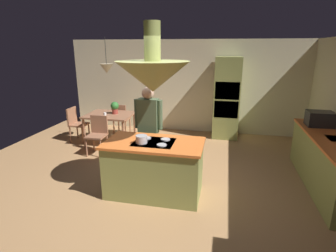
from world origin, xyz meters
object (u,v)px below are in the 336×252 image
at_px(kitchen_island, 154,168).
at_px(microwave_on_counter, 320,119).
at_px(cooking_pot_on_cooktop, 142,139).
at_px(person_at_island, 149,125).
at_px(chair_facing_island, 98,132).
at_px(cup_on_table, 105,114).
at_px(dining_table, 110,118).
at_px(potted_plant_on_table, 115,107).
at_px(chair_by_back_wall, 121,117).
at_px(chair_at_corner, 76,122).
at_px(oven_tower, 227,98).

bearing_deg(kitchen_island, microwave_on_counter, 28.48).
height_order(kitchen_island, cooking_pot_on_cooktop, cooking_pot_on_cooktop).
xyz_separation_m(person_at_island, cooking_pot_on_cooktop, (0.13, -0.83, 0.02)).
relative_size(person_at_island, chair_facing_island, 1.92).
distance_m(chair_facing_island, cup_on_table, 0.54).
height_order(dining_table, potted_plant_on_table, potted_plant_on_table).
distance_m(chair_by_back_wall, cooking_pot_on_cooktop, 3.33).
distance_m(dining_table, potted_plant_on_table, 0.30).
bearing_deg(person_at_island, chair_facing_island, 152.99).
xyz_separation_m(chair_at_corner, potted_plant_on_table, (1.06, 0.06, 0.42)).
distance_m(oven_tower, microwave_on_counter, 2.43).
relative_size(chair_facing_island, chair_at_corner, 1.00).
height_order(kitchen_island, chair_at_corner, kitchen_island).
bearing_deg(microwave_on_counter, kitchen_island, -151.52).
height_order(chair_facing_island, microwave_on_counter, microwave_on_counter).
height_order(person_at_island, chair_at_corner, person_at_island).
distance_m(dining_table, chair_facing_island, 0.70).
bearing_deg(microwave_on_counter, potted_plant_on_table, 171.99).
xyz_separation_m(kitchen_island, chair_facing_island, (-1.70, 1.42, 0.05)).
relative_size(chair_at_corner, microwave_on_counter, 1.89).
distance_m(chair_facing_island, chair_at_corner, 1.16).
xyz_separation_m(potted_plant_on_table, microwave_on_counter, (4.42, -0.62, 0.11)).
bearing_deg(chair_at_corner, dining_table, -90.00).
distance_m(dining_table, cooking_pot_on_cooktop, 2.73).
xyz_separation_m(chair_at_corner, microwave_on_counter, (5.48, -0.56, 0.54)).
distance_m(oven_tower, cooking_pot_on_cooktop, 3.60).
distance_m(potted_plant_on_table, microwave_on_counter, 4.46).
bearing_deg(chair_by_back_wall, person_at_island, 124.16).
relative_size(kitchen_island, chair_at_corner, 1.81).
bearing_deg(chair_at_corner, person_at_island, -120.77).
bearing_deg(person_at_island, potted_plant_on_table, 131.44).
relative_size(person_at_island, chair_by_back_wall, 1.92).
height_order(chair_at_corner, cooking_pot_on_cooktop, cooking_pot_on_cooktop).
height_order(dining_table, person_at_island, person_at_island).
relative_size(dining_table, chair_by_back_wall, 1.29).
relative_size(chair_facing_island, potted_plant_on_table, 2.90).
height_order(oven_tower, microwave_on_counter, oven_tower).
bearing_deg(potted_plant_on_table, chair_by_back_wall, 101.02).
height_order(chair_by_back_wall, cup_on_table, chair_by_back_wall).
distance_m(person_at_island, potted_plant_on_table, 1.95).
distance_m(oven_tower, cup_on_table, 3.14).
height_order(potted_plant_on_table, cup_on_table, potted_plant_on_table).
bearing_deg(kitchen_island, oven_tower, 71.26).
xyz_separation_m(chair_facing_island, cup_on_table, (-0.01, 0.45, 0.30)).
bearing_deg(cooking_pot_on_cooktop, dining_table, 124.63).
bearing_deg(kitchen_island, chair_by_back_wall, 121.45).
xyz_separation_m(oven_tower, cup_on_table, (-2.81, -1.37, -0.25)).
bearing_deg(cup_on_table, potted_plant_on_table, 65.50).
distance_m(kitchen_island, cooking_pot_on_cooktop, 0.57).
bearing_deg(person_at_island, kitchen_island, -67.55).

